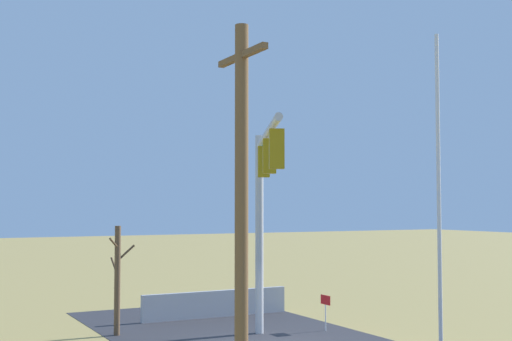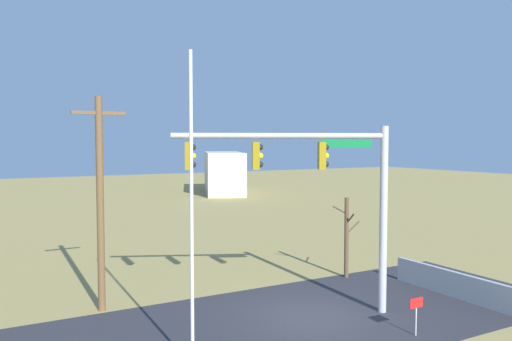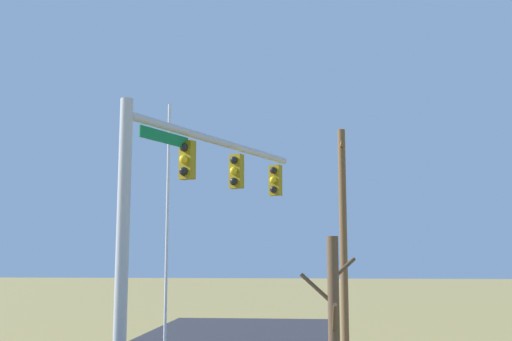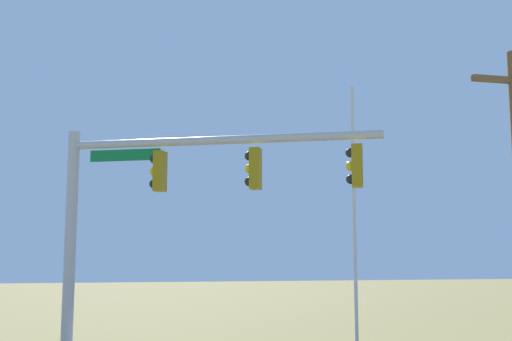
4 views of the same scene
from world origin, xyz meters
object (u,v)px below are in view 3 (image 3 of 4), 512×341
object	(u,v)px
flagpole	(167,227)
bare_tree	(334,339)
utility_pole	(343,234)
signal_mast	(188,194)

from	to	relation	value
flagpole	bare_tree	size ratio (longest dim) A/B	2.36
flagpole	bare_tree	bearing A→B (deg)	28.63
flagpole	utility_pole	distance (m)	6.10
signal_mast	bare_tree	distance (m)	6.00
flagpole	bare_tree	world-z (taller)	flagpole
signal_mast	flagpole	xyz separation A→B (m)	(-5.62, -1.85, -0.53)
utility_pole	bare_tree	xyz separation A→B (m)	(10.71, -0.75, -2.17)
bare_tree	flagpole	bearing A→B (deg)	-151.37
utility_pole	bare_tree	size ratio (longest dim) A/B	2.14
signal_mast	utility_pole	world-z (taller)	utility_pole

